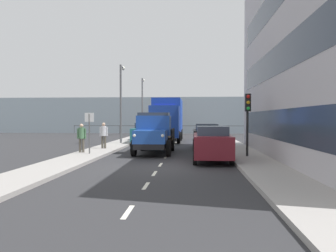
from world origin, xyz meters
TOP-DOWN VIEW (x-y plane):
  - ground_plane at (0.00, -8.62)m, footprint 80.00×80.00m
  - sidewalk_left at (-4.32, -8.62)m, footprint 2.00×40.52m
  - sidewalk_right at (4.32, -8.62)m, footprint 2.00×40.52m
  - road_centreline_markings at (0.00, -7.72)m, footprint 0.12×35.41m
  - sea_horizon at (0.00, -31.88)m, footprint 80.00×0.80m
  - seawall_railing at (-0.00, -28.28)m, footprint 28.08×0.08m
  - truck_vintage_blue at (0.83, -5.38)m, footprint 2.17×5.64m
  - lorry_cargo_blue at (0.86, -16.09)m, footprint 2.58×8.20m
  - car_maroon_kerbside_near at (-2.37, -2.28)m, footprint 1.82×4.53m
  - car_black_kerbside_1 at (-2.37, -8.63)m, footprint 1.83×4.52m
  - car_teal_oppositeside_0 at (2.37, -12.84)m, footprint 1.92×4.30m
  - car_navy_oppositeside_1 at (2.37, -19.62)m, footprint 1.83×4.29m
  - car_red_oppositeside_2 at (2.37, -26.18)m, footprint 1.87×3.91m
  - pedestrian_with_bag at (4.88, -4.45)m, footprint 0.53×0.34m
  - pedestrian_in_dark_coat at (4.30, -7.05)m, footprint 0.53×0.34m
  - traffic_light_near at (-4.26, -3.20)m, footprint 0.28×0.41m
  - lamp_post_promenade at (4.19, -11.87)m, footprint 0.32×1.14m
  - lamp_post_far at (4.39, -24.31)m, footprint 0.32×1.14m
  - street_sign at (4.22, -3.81)m, footprint 0.50×0.07m

SIDE VIEW (x-z plane):
  - ground_plane at x=0.00m, z-range 0.00..0.00m
  - road_centreline_markings at x=0.00m, z-range 0.00..0.01m
  - sidewalk_left at x=-4.32m, z-range 0.00..0.15m
  - sidewalk_right at x=4.32m, z-range 0.00..0.15m
  - car_red_oppositeside_2 at x=2.37m, z-range 0.03..1.75m
  - car_navy_oppositeside_1 at x=2.37m, z-range 0.04..1.76m
  - car_black_kerbside_1 at x=-2.37m, z-range 0.04..1.76m
  - car_maroon_kerbside_near at x=-2.37m, z-range 0.04..1.76m
  - car_teal_oppositeside_0 at x=2.37m, z-range 0.04..1.76m
  - seawall_railing at x=0.00m, z-range 0.32..1.52m
  - pedestrian_with_bag at x=4.88m, z-range 0.29..1.92m
  - pedestrian_in_dark_coat at x=4.30m, z-range 0.29..1.96m
  - truck_vintage_blue at x=0.83m, z-range -0.04..2.39m
  - street_sign at x=4.22m, z-range 0.56..2.81m
  - lorry_cargo_blue at x=0.86m, z-range 0.14..4.01m
  - traffic_light_near at x=-4.26m, z-range 0.87..4.07m
  - sea_horizon at x=0.00m, z-range 0.00..5.00m
  - lamp_post_promenade at x=4.19m, z-range 0.76..6.91m
  - lamp_post_far at x=4.39m, z-range 0.77..7.36m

